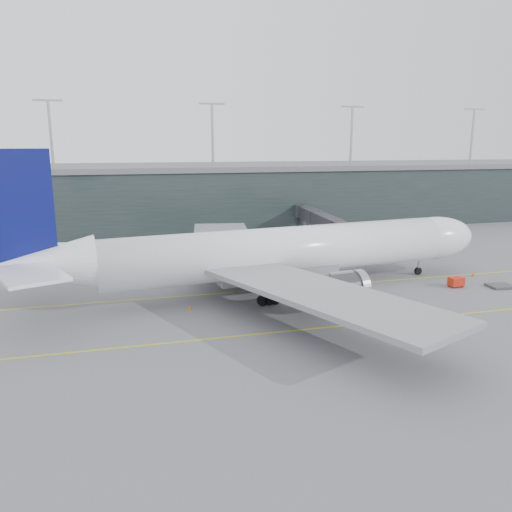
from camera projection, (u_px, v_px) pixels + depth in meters
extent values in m
plane|color=slate|center=(238.00, 284.00, 73.54)|extent=(320.00, 320.00, 0.00)
cube|color=gold|center=(245.00, 291.00, 69.77)|extent=(160.00, 0.25, 0.02)
cube|color=gold|center=(279.00, 332.00, 54.68)|extent=(160.00, 0.25, 0.02)
cube|color=gold|center=(241.00, 254.00, 93.66)|extent=(0.25, 60.00, 0.02)
cube|color=#1F2A2A|center=(187.00, 197.00, 126.72)|extent=(240.00, 35.00, 14.00)
cube|color=slate|center=(186.00, 167.00, 125.06)|extent=(240.00, 36.00, 1.20)
cylinder|color=#9E9EA3|center=(51.00, 135.00, 106.50)|extent=(0.60, 0.60, 14.00)
cylinder|color=#9E9EA3|center=(212.00, 136.00, 115.26)|extent=(0.60, 0.60, 14.00)
cylinder|color=#9E9EA3|center=(351.00, 137.00, 124.02)|extent=(0.60, 0.60, 14.00)
cylinder|color=#9E9EA3|center=(472.00, 137.00, 132.77)|extent=(0.60, 0.60, 14.00)
cylinder|color=white|center=(283.00, 251.00, 68.94)|extent=(49.94, 12.78, 6.67)
ellipsoid|color=white|center=(434.00, 238.00, 78.59)|extent=(14.73, 8.36, 6.67)
cone|color=white|center=(42.00, 265.00, 57.57)|extent=(12.54, 7.83, 6.40)
cube|color=gray|center=(275.00, 270.00, 69.12)|extent=(17.75, 7.48, 2.15)
cube|color=black|center=(455.00, 230.00, 79.85)|extent=(2.75, 3.50, 0.86)
cube|color=gray|center=(321.00, 294.00, 52.91)|extent=(21.17, 32.50, 0.59)
cylinder|color=#343438|center=(333.00, 289.00, 61.12)|extent=(7.94, 4.67, 3.77)
cube|color=gray|center=(223.00, 240.00, 83.09)|extent=(14.37, 32.32, 0.59)
cylinder|color=#343438|center=(268.00, 255.00, 79.61)|extent=(7.94, 4.67, 3.77)
cube|color=#0A0F57|center=(21.00, 208.00, 55.49)|extent=(7.01, 1.40, 12.91)
cube|color=white|center=(29.00, 274.00, 51.70)|extent=(9.13, 11.20, 0.38)
cube|color=white|center=(33.00, 252.00, 62.41)|extent=(7.18, 10.40, 0.38)
cylinder|color=black|center=(418.00, 271.00, 78.72)|extent=(1.23, 0.57, 1.18)
cylinder|color=#9E9EA3|center=(418.00, 266.00, 78.54)|extent=(0.32, 0.32, 2.80)
cylinder|color=black|center=(269.00, 300.00, 63.79)|extent=(1.45, 0.71, 1.40)
cylinder|color=black|center=(241.00, 280.00, 73.14)|extent=(1.45, 0.71, 1.40)
cube|color=#2B2C30|center=(369.00, 242.00, 79.51)|extent=(3.41, 3.77, 2.76)
cube|color=#2B2C30|center=(350.00, 233.00, 87.36)|extent=(3.40, 12.97, 2.47)
cube|color=#2B2C30|center=(327.00, 222.00, 99.67)|extent=(3.65, 12.99, 2.57)
cube|color=#2B2C30|center=(308.00, 214.00, 111.97)|extent=(3.89, 13.01, 2.66)
cylinder|color=#9E9EA3|center=(348.00, 249.00, 88.70)|extent=(0.49, 0.49, 3.75)
cube|color=#343438|center=(348.00, 258.00, 89.03)|extent=(2.08, 1.62, 0.69)
cylinder|color=#2B2C30|center=(291.00, 211.00, 116.12)|extent=(3.95, 3.95, 2.96)
cylinder|color=#2B2C30|center=(291.00, 225.00, 116.81)|extent=(1.78, 1.78, 3.55)
cube|color=red|center=(456.00, 282.00, 71.86)|extent=(2.18, 1.50, 1.23)
cylinder|color=black|center=(454.00, 287.00, 71.31)|extent=(0.39, 0.17, 0.38)
cylinder|color=black|center=(462.00, 286.00, 71.81)|extent=(0.39, 0.17, 0.38)
cylinder|color=black|center=(449.00, 285.00, 72.18)|extent=(0.39, 0.17, 0.38)
cylinder|color=black|center=(458.00, 284.00, 72.68)|extent=(0.39, 0.17, 0.38)
cube|color=#3B3B40|center=(500.00, 286.00, 71.80)|extent=(3.52, 2.90, 0.33)
cube|color=#343438|center=(204.00, 270.00, 81.07)|extent=(2.36, 2.05, 0.21)
cube|color=#9FA4AA|center=(204.00, 265.00, 80.87)|extent=(1.94, 1.86, 1.54)
cube|color=navy|center=(203.00, 260.00, 80.70)|extent=(2.00, 1.92, 0.08)
cube|color=#343438|center=(206.00, 267.00, 83.25)|extent=(2.17, 1.80, 0.20)
cube|color=#A4A8AF|center=(205.00, 261.00, 83.04)|extent=(1.75, 1.66, 1.53)
cube|color=navy|center=(205.00, 257.00, 82.87)|extent=(1.81, 1.71, 0.08)
cube|color=#343438|center=(229.00, 265.00, 84.44)|extent=(2.71, 2.46, 0.22)
cube|color=silver|center=(228.00, 259.00, 84.23)|extent=(2.26, 2.20, 1.66)
cube|color=navy|center=(228.00, 254.00, 84.04)|extent=(2.33, 2.27, 0.09)
cone|color=#F44F0D|center=(473.00, 274.00, 77.75)|extent=(0.48, 0.48, 0.77)
cone|color=#F2350D|center=(362.00, 321.00, 56.96)|extent=(0.44, 0.44, 0.70)
cone|color=orange|center=(274.00, 261.00, 86.57)|extent=(0.43, 0.43, 0.68)
cone|color=#D3610B|center=(190.00, 307.00, 61.94)|extent=(0.41, 0.41, 0.66)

